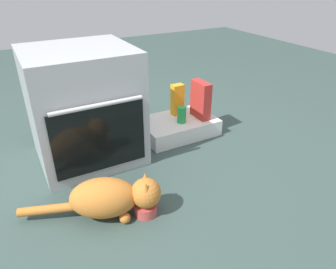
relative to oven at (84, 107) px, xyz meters
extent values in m
plane|color=#384C47|center=(-0.04, -0.37, -0.36)|extent=(8.00, 8.00, 0.00)
cube|color=#B7BABF|center=(0.00, 0.00, 0.00)|extent=(0.64, 0.59, 0.73)
cube|color=black|center=(0.00, -0.30, -0.09)|extent=(0.54, 0.01, 0.40)
cylinder|color=silver|center=(0.00, -0.33, 0.13)|extent=(0.51, 0.02, 0.02)
cube|color=white|center=(0.68, -0.01, -0.30)|extent=(0.56, 0.37, 0.12)
cylinder|color=#C64C47|center=(0.09, -0.70, -0.33)|extent=(0.12, 0.12, 0.06)
sphere|color=brown|center=(0.09, -0.70, -0.31)|extent=(0.07, 0.07, 0.07)
ellipsoid|color=#C6752D|center=(-0.10, -0.61, -0.24)|extent=(0.39, 0.32, 0.21)
sphere|color=#C6752D|center=(0.10, -0.70, -0.23)|extent=(0.16, 0.16, 0.16)
cone|color=#C6752D|center=(0.11, -0.66, -0.17)|extent=(0.05, 0.05, 0.07)
cone|color=#C6752D|center=(0.08, -0.74, -0.17)|extent=(0.05, 0.05, 0.07)
cylinder|color=#C6752D|center=(-0.36, -0.50, -0.30)|extent=(0.29, 0.16, 0.07)
sphere|color=#C6752D|center=(0.02, -0.60, -0.33)|extent=(0.06, 0.06, 0.06)
sphere|color=#C6752D|center=(-0.03, -0.71, -0.33)|extent=(0.06, 0.06, 0.06)
cube|color=#B72D28|center=(0.85, -0.05, -0.10)|extent=(0.07, 0.18, 0.28)
cylinder|color=green|center=(0.68, -0.06, -0.18)|extent=(0.07, 0.07, 0.12)
cube|color=orange|center=(0.73, 0.08, -0.12)|extent=(0.09, 0.06, 0.24)
camera|label=1|loc=(-0.40, -1.85, 0.78)|focal=33.45mm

